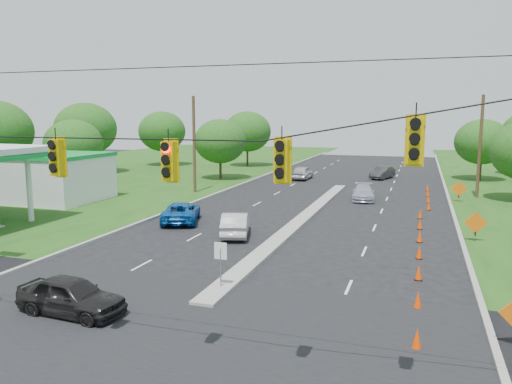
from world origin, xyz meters
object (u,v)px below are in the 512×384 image
(blue_pickup, at_px, (181,212))
(gas_station, at_px, (21,172))
(black_sedan, at_px, (71,296))
(white_sedan, at_px, (235,224))

(blue_pickup, bearing_deg, gas_station, -28.80)
(black_sedan, bearing_deg, white_sedan, -2.12)
(gas_station, bearing_deg, black_sedan, -43.30)
(gas_station, xyz_separation_m, blue_pickup, (15.91, -2.54, -1.88))
(gas_station, bearing_deg, white_sedan, -13.62)
(white_sedan, bearing_deg, blue_pickup, -44.08)
(gas_station, distance_m, blue_pickup, 16.22)
(black_sedan, bearing_deg, gas_station, 50.51)
(gas_station, bearing_deg, blue_pickup, -9.07)
(gas_station, distance_m, black_sedan, 26.76)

